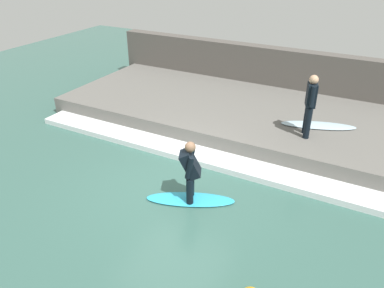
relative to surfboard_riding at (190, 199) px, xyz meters
name	(u,v)px	position (x,y,z in m)	size (l,w,h in m)	color
ground_plane	(172,188)	(0.21, 0.58, -0.03)	(28.00, 28.00, 0.00)	#386056
concrete_ledge	(239,114)	(4.27, 0.58, 0.24)	(4.40, 11.07, 0.53)	#66635E
back_wall	(266,73)	(6.72, 0.58, 0.88)	(0.50, 11.62, 1.81)	#544F49
wave_foam_crest	(202,156)	(1.70, 0.58, 0.05)	(0.74, 10.52, 0.16)	white
surfboard_riding	(190,199)	(0.00, 0.00, 0.00)	(1.26, 1.98, 0.06)	#2DADD1
surfer_riding	(190,168)	(0.00, 0.00, 0.80)	(0.53, 0.57, 1.39)	black
surfer_waiting_near	(310,103)	(3.25, -1.65, 1.42)	(0.52, 0.33, 1.62)	black
surfboard_waiting_near	(318,125)	(3.95, -1.84, 0.53)	(1.12, 2.05, 0.06)	silver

